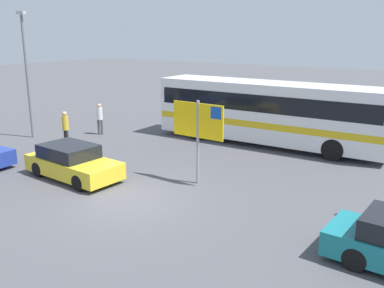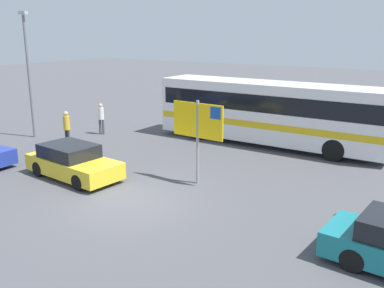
{
  "view_description": "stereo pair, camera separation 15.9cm",
  "coord_description": "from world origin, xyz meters",
  "px_view_note": "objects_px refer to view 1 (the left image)",
  "views": [
    {
      "loc": [
        9.15,
        -10.2,
        5.6
      ],
      "look_at": [
        0.3,
        3.44,
        1.3
      ],
      "focal_mm": 39.62,
      "sensor_mm": 36.0,
      "label": 1
    },
    {
      "loc": [
        9.28,
        -10.11,
        5.6
      ],
      "look_at": [
        0.3,
        3.44,
        1.3
      ],
      "focal_mm": 39.62,
      "sensor_mm": 36.0,
      "label": 2
    }
  ],
  "objects_px": {
    "pedestrian_by_bus": "(100,116)",
    "bus_front_coach": "(268,110)",
    "ferry_sign": "(199,124)",
    "car_yellow": "(72,162)",
    "pedestrian_near_sign": "(65,126)"
  },
  "relations": [
    {
      "from": "pedestrian_by_bus",
      "to": "bus_front_coach",
      "type": "bearing_deg",
      "value": -101.8
    },
    {
      "from": "bus_front_coach",
      "to": "ferry_sign",
      "type": "bearing_deg",
      "value": -88.5
    },
    {
      "from": "car_yellow",
      "to": "pedestrian_by_bus",
      "type": "relative_size",
      "value": 2.41
    },
    {
      "from": "bus_front_coach",
      "to": "pedestrian_near_sign",
      "type": "relative_size",
      "value": 6.47
    },
    {
      "from": "ferry_sign",
      "to": "pedestrian_near_sign",
      "type": "relative_size",
      "value": 1.76
    },
    {
      "from": "bus_front_coach",
      "to": "pedestrian_by_bus",
      "type": "relative_size",
      "value": 6.68
    },
    {
      "from": "car_yellow",
      "to": "pedestrian_by_bus",
      "type": "xyz_separation_m",
      "value": [
        -4.4,
        5.94,
        0.4
      ]
    },
    {
      "from": "bus_front_coach",
      "to": "pedestrian_near_sign",
      "type": "bearing_deg",
      "value": -143.86
    },
    {
      "from": "bus_front_coach",
      "to": "pedestrian_by_bus",
      "type": "xyz_separation_m",
      "value": [
        -8.76,
        -3.11,
        -0.74
      ]
    },
    {
      "from": "bus_front_coach",
      "to": "ferry_sign",
      "type": "distance_m",
      "value": 6.91
    },
    {
      "from": "bus_front_coach",
      "to": "ferry_sign",
      "type": "xyz_separation_m",
      "value": [
        0.18,
        -6.89,
        0.54
      ]
    },
    {
      "from": "bus_front_coach",
      "to": "car_yellow",
      "type": "distance_m",
      "value": 10.11
    },
    {
      "from": "car_yellow",
      "to": "pedestrian_near_sign",
      "type": "distance_m",
      "value": 4.93
    },
    {
      "from": "pedestrian_near_sign",
      "to": "car_yellow",
      "type": "bearing_deg",
      "value": -122.38
    },
    {
      "from": "ferry_sign",
      "to": "car_yellow",
      "type": "bearing_deg",
      "value": -151.87
    }
  ]
}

